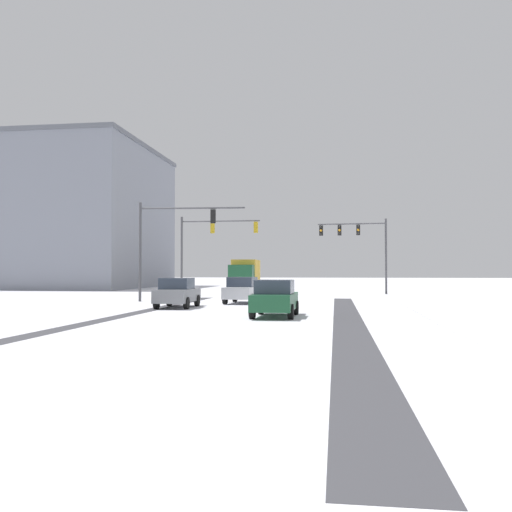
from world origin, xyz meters
The scene contains 12 objects.
ground_plane centered at (0.00, 0.00, 0.00)m, with size 300.00×300.00×0.00m, color white.
wheel_track_left_lane centered at (-5.25, 16.31, 0.00)m, with size 0.85×35.87×0.01m, color #424247.
wheel_track_right_lane centered at (4.69, 16.31, 0.00)m, with size 1.20×35.87×0.01m, color #424247.
sidewalk_kerb_right centered at (9.91, 14.67, 0.06)m, with size 4.00×35.87×0.12m, color white.
traffic_signal_far_right centered at (6.15, 42.77, 4.79)m, with size 5.95×0.64×6.50m.
traffic_signal_near_left centered at (-6.54, 28.74, 4.48)m, with size 6.98×0.65×6.50m.
traffic_signal_far_left centered at (-6.18, 38.58, 4.67)m, with size 6.68×0.45×6.50m.
car_silver_lead centered at (-1.51, 27.60, 0.82)m, with size 2.00×4.19×1.62m.
car_grey_second centered at (-4.38, 23.07, 0.82)m, with size 1.92×4.14×1.62m.
car_dark_green_third centered at (1.55, 17.80, 0.82)m, with size 1.88×4.12×1.62m.
box_truck_delivery centered at (-4.13, 44.68, 1.63)m, with size 2.55×7.49×3.02m.
office_building_far_left_block centered at (-31.22, 56.63, 8.35)m, with size 27.54×22.09×16.68m.
Camera 1 is at (4.19, -6.61, 2.04)m, focal length 39.27 mm.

